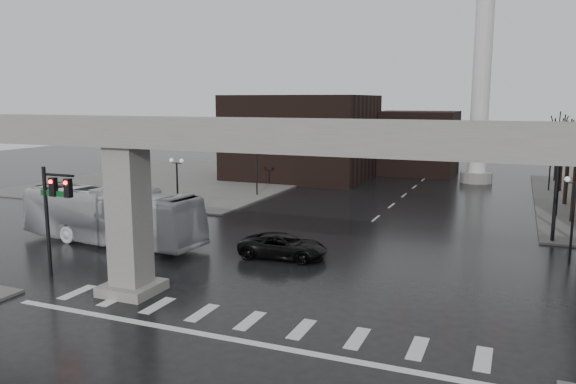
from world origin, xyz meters
name	(u,v)px	position (x,y,z in m)	size (l,w,h in m)	color
ground	(260,313)	(0.00, 0.00, 0.00)	(160.00, 160.00, 0.00)	black
sidewalk_nw	(192,178)	(-26.00, 36.00, 0.07)	(28.00, 36.00, 0.15)	slate
elevated_guideway	(286,162)	(1.26, 0.00, 6.88)	(48.00, 2.60, 8.70)	gray
building_far_left	(303,137)	(-14.00, 42.00, 5.00)	(16.00, 14.00, 10.00)	black
building_far_mid	(416,142)	(-2.00, 52.00, 4.00)	(10.00, 10.00, 8.00)	black
smokestack	(482,65)	(6.00, 46.00, 13.35)	(3.60, 3.60, 30.00)	silver
signal_mast_arm	(497,154)	(8.99, 18.80, 5.83)	(12.12, 0.43, 8.00)	black
signal_left_pole	(54,203)	(-12.25, 0.50, 4.07)	(2.30, 0.30, 6.00)	black
lamp_right_0	(574,205)	(13.50, 14.00, 3.47)	(1.22, 0.32, 5.11)	black
lamp_right_1	(559,175)	(13.50, 28.00, 3.47)	(1.22, 0.32, 5.11)	black
lamp_right_2	(551,159)	(13.50, 42.00, 3.47)	(1.22, 0.32, 5.11)	black
lamp_left_0	(177,180)	(-13.50, 14.00, 3.47)	(1.22, 0.32, 5.11)	black
lamp_left_1	(257,161)	(-13.50, 28.00, 3.47)	(1.22, 0.32, 5.11)	black
lamp_left_2	(306,150)	(-13.50, 42.00, 3.47)	(1.22, 0.32, 5.11)	black
tree_right_1	(575,187)	(14.53, 26.02, 2.85)	(1.09, 1.61, 7.67)	black
tree_right_2	(567,174)	(14.53, 34.02, 2.91)	(1.10, 1.63, 7.85)	black
tree_right_3	(561,164)	(14.53, 42.02, 2.98)	(1.11, 1.66, 8.02)	black
tree_right_4	(557,156)	(14.53, 50.02, 3.04)	(1.12, 1.69, 8.19)	black
pickup_truck	(283,246)	(-2.48, 8.57, 0.74)	(2.47, 5.35, 1.49)	black
city_bus	(111,215)	(-14.42, 7.53, 1.89)	(3.17, 13.54, 3.77)	silver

